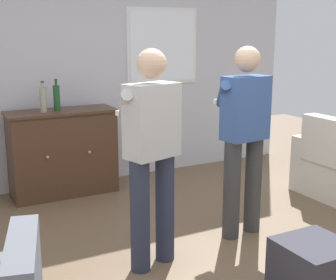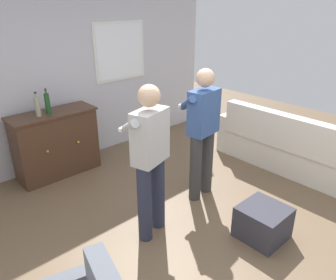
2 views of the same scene
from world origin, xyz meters
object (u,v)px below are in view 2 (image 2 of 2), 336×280
(couch, at_px, (286,149))
(bottle_liquor_amber, at_px, (37,106))
(ottoman, at_px, (263,222))
(person_standing_left, at_px, (150,156))
(sideboard_cabinet, at_px, (56,144))
(person_standing_right, at_px, (202,129))
(bottle_wine_green, at_px, (47,103))

(couch, distance_m, bottle_liquor_amber, 3.60)
(ottoman, xyz_separation_m, person_standing_left, (-0.83, 0.89, 0.75))
(sideboard_cabinet, distance_m, person_standing_left, 2.02)
(person_standing_right, bearing_deg, couch, -15.10)
(ottoman, height_order, person_standing_right, person_standing_right)
(bottle_liquor_amber, distance_m, person_standing_right, 2.21)
(couch, distance_m, bottle_wine_green, 3.50)
(couch, xyz_separation_m, sideboard_cabinet, (-2.58, 2.20, 0.14))
(bottle_liquor_amber, bearing_deg, sideboard_cabinet, 12.08)
(bottle_liquor_amber, xyz_separation_m, person_standing_right, (1.31, -1.77, -0.16))
(sideboard_cabinet, distance_m, bottle_liquor_amber, 0.65)
(bottle_liquor_amber, relative_size, person_standing_left, 0.20)
(sideboard_cabinet, relative_size, person_standing_right, 0.71)
(person_standing_right, bearing_deg, sideboard_cabinet, 121.70)
(bottle_wine_green, relative_size, ottoman, 0.73)
(couch, bearing_deg, person_standing_left, 174.21)
(bottle_wine_green, bearing_deg, couch, -39.92)
(sideboard_cabinet, bearing_deg, bottle_liquor_amber, -167.92)
(bottle_wine_green, relative_size, person_standing_left, 0.21)
(sideboard_cabinet, relative_size, bottle_liquor_amber, 3.57)
(person_standing_left, bearing_deg, bottle_wine_green, 95.60)
(couch, bearing_deg, ottoman, -158.04)
(bottle_wine_green, bearing_deg, person_standing_right, -57.24)
(couch, height_order, person_standing_right, person_standing_right)
(sideboard_cabinet, distance_m, ottoman, 3.03)
(person_standing_left, relative_size, person_standing_right, 1.00)
(couch, bearing_deg, bottle_wine_green, 140.08)
(sideboard_cabinet, bearing_deg, bottle_wine_green, -167.73)
(ottoman, distance_m, person_standing_right, 1.29)
(couch, distance_m, person_standing_right, 1.63)
(sideboard_cabinet, distance_m, person_standing_right, 2.17)
(ottoman, xyz_separation_m, person_standing_right, (0.14, 1.04, 0.75))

